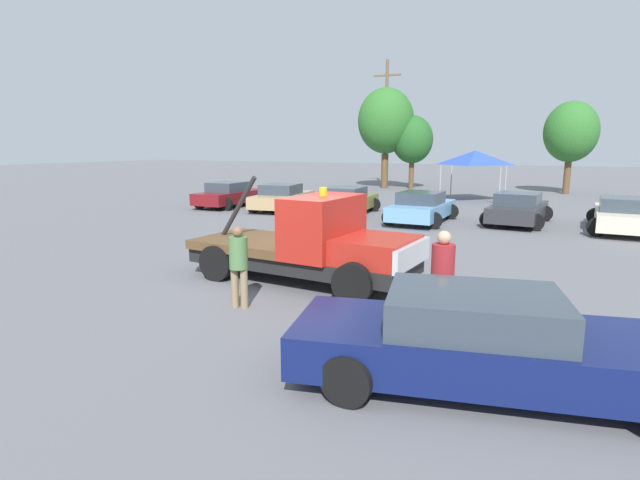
# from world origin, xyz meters

# --- Properties ---
(ground_plane) EXTENTS (160.00, 160.00, 0.00)m
(ground_plane) POSITION_xyz_m (0.00, 0.00, 0.00)
(ground_plane) COLOR slate
(tow_truck) EXTENTS (5.79, 2.65, 2.51)m
(tow_truck) POSITION_xyz_m (0.34, -0.03, 0.91)
(tow_truck) COLOR black
(tow_truck) RESTS_ON ground
(foreground_car) EXTENTS (5.66, 2.97, 1.34)m
(foreground_car) POSITION_xyz_m (4.83, -3.82, 0.65)
(foreground_car) COLOR #0F194C
(foreground_car) RESTS_ON ground
(person_near_truck) EXTENTS (0.40, 0.40, 1.82)m
(person_near_truck) POSITION_xyz_m (3.80, -1.96, 1.05)
(person_near_truck) COLOR #475B84
(person_near_truck) RESTS_ON ground
(person_at_hood) EXTENTS (0.38, 0.38, 1.69)m
(person_at_hood) POSITION_xyz_m (-0.17, -2.40, 0.98)
(person_at_hood) COLOR #847051
(person_at_hood) RESTS_ON ground
(parked_car_maroon) EXTENTS (2.41, 4.49, 1.34)m
(parked_car_maroon) POSITION_xyz_m (-10.48, 11.71, 0.65)
(parked_car_maroon) COLOR maroon
(parked_car_maroon) RESTS_ON ground
(parked_car_tan) EXTENTS (2.89, 4.75, 1.34)m
(parked_car_tan) POSITION_xyz_m (-7.20, 11.69, 0.65)
(parked_car_tan) COLOR tan
(parked_car_tan) RESTS_ON ground
(parked_car_olive) EXTENTS (2.69, 4.91, 1.34)m
(parked_car_olive) POSITION_xyz_m (-3.59, 11.45, 0.65)
(parked_car_olive) COLOR olive
(parked_car_olive) RESTS_ON ground
(parked_car_skyblue) EXTENTS (2.57, 4.52, 1.34)m
(parked_car_skyblue) POSITION_xyz_m (0.32, 10.55, 0.65)
(parked_car_skyblue) COLOR #669ED1
(parked_car_skyblue) RESTS_ON ground
(parked_car_charcoal) EXTENTS (2.70, 4.49, 1.34)m
(parked_car_charcoal) POSITION_xyz_m (4.09, 11.81, 0.65)
(parked_car_charcoal) COLOR #2D2D33
(parked_car_charcoal) RESTS_ON ground
(parked_car_cream) EXTENTS (2.59, 4.88, 1.34)m
(parked_car_cream) POSITION_xyz_m (7.87, 11.53, 0.65)
(parked_car_cream) COLOR beige
(parked_car_cream) RESTS_ON ground
(canopy_tent_blue) EXTENTS (3.35, 3.35, 2.98)m
(canopy_tent_blue) POSITION_xyz_m (0.99, 20.34, 2.55)
(canopy_tent_blue) COLOR #9E9EA3
(canopy_tent_blue) RESTS_ON ground
(tree_left) EXTENTS (3.08, 3.08, 5.50)m
(tree_left) POSITION_xyz_m (-4.70, 27.31, 3.69)
(tree_left) COLOR brown
(tree_left) RESTS_ON ground
(tree_center) EXTENTS (3.46, 3.46, 6.19)m
(tree_center) POSITION_xyz_m (6.05, 27.50, 4.15)
(tree_center) COLOR brown
(tree_center) RESTS_ON ground
(tree_right) EXTENTS (4.25, 4.25, 7.59)m
(tree_right) POSITION_xyz_m (-6.70, 26.86, 5.09)
(tree_right) COLOR brown
(tree_right) RESTS_ON ground
(utility_pole) EXTENTS (2.20, 0.24, 9.87)m
(utility_pole) POSITION_xyz_m (-7.23, 28.58, 5.20)
(utility_pole) COLOR brown
(utility_pole) RESTS_ON ground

